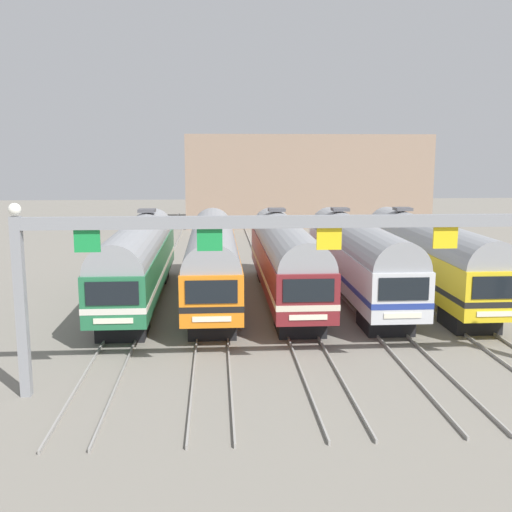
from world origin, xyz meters
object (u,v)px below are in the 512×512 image
object	(u,v)px
commuter_train_green	(138,258)
commuter_train_yellow	(427,254)
commuter_train_orange	(212,257)
catenary_gantry	(329,249)
commuter_train_maroon	(285,256)
commuter_train_silver	(357,255)

from	to	relation	value
commuter_train_green	commuter_train_yellow	bearing A→B (deg)	0.00
commuter_train_orange	catenary_gantry	distance (m)	14.39
commuter_train_green	commuter_train_orange	distance (m)	4.27
commuter_train_green	catenary_gantry	xyz separation A→B (m)	(8.53, -13.50, 2.58)
commuter_train_orange	commuter_train_maroon	size ratio (longest dim) A/B	1.00
commuter_train_green	commuter_train_maroon	xyz separation A→B (m)	(8.53, 0.00, 0.00)
commuter_train_silver	commuter_train_yellow	xyz separation A→B (m)	(4.27, 0.00, 0.00)
commuter_train_orange	commuter_train_yellow	distance (m)	12.80
commuter_train_yellow	commuter_train_silver	bearing A→B (deg)	180.00
commuter_train_green	commuter_train_yellow	world-z (taller)	same
commuter_train_yellow	catenary_gantry	distance (m)	16.18
commuter_train_green	commuter_train_silver	distance (m)	12.80
commuter_train_orange	commuter_train_silver	distance (m)	8.53
commuter_train_silver	commuter_train_yellow	size ratio (longest dim) A/B	1.00
commuter_train_maroon	commuter_train_silver	xyz separation A→B (m)	(4.27, 0.00, 0.00)
commuter_train_orange	commuter_train_maroon	xyz separation A→B (m)	(4.27, 0.00, 0.00)
commuter_train_silver	catenary_gantry	world-z (taller)	catenary_gantry
commuter_train_green	commuter_train_silver	bearing A→B (deg)	0.00
commuter_train_orange	commuter_train_maroon	distance (m)	4.27
commuter_train_orange	commuter_train_silver	world-z (taller)	commuter_train_silver
commuter_train_maroon	commuter_train_yellow	xyz separation A→B (m)	(8.53, 0.00, 0.00)
commuter_train_yellow	catenary_gantry	world-z (taller)	catenary_gantry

